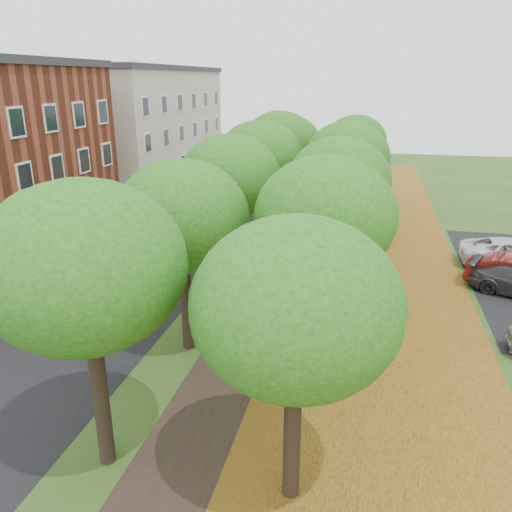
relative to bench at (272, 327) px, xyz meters
The scene contains 8 objects.
ground 7.43m from the bench, 95.06° to the right, with size 120.00×120.00×0.00m, color #2D4C19.
street_asphalt 11.17m from the bench, 136.95° to the left, with size 8.00×70.00×0.01m, color black.
footpath 7.66m from the bench, 94.90° to the left, with size 3.20×70.00×0.01m, color black.
leaf_verge 8.78m from the bench, 60.29° to the left, with size 7.50×70.00×0.01m, color #A4741E.
tree_row_west 9.31m from the bench, 110.53° to the left, with size 4.36×34.36×6.87m.
tree_row_east 9.08m from the bench, 75.66° to the left, with size 4.36×34.36×6.87m.
building_cream 31.47m from the bench, 124.57° to the left, with size 10.30×20.30×10.40m.
bench is the anchor object (origin of this frame).
Camera 1 is at (3.90, -9.31, 9.37)m, focal length 35.00 mm.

